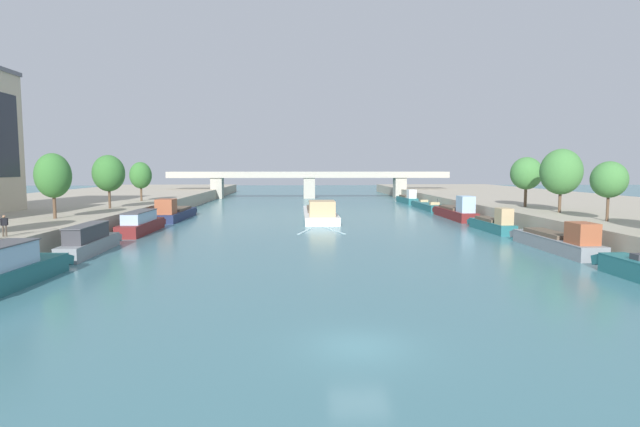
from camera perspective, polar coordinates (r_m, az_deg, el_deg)
The scene contains 21 objects.
ground_plane at distance 21.22m, azimuth 4.59°, elevation -15.18°, with size 400.00×400.00×0.00m, color #42757F.
quay_left at distance 84.24m, azimuth -29.50°, elevation 0.30°, with size 36.00×170.00×2.29m, color #A89E89.
quay_right at distance 86.60m, azimuth 27.59°, elevation 0.50°, with size 36.00×170.00×2.29m, color #A89E89.
barge_midriver at distance 72.03m, azimuth -0.02°, elevation 0.07°, with size 4.71×22.24×3.10m.
wake_behind_barge at distance 58.29m, azimuth 0.04°, elevation -2.04°, with size 5.60×5.88×0.03m.
moored_boat_left_far at distance 47.26m, azimuth -25.20°, elevation -2.93°, with size 2.24×11.12×2.61m.
moored_boat_left_second at distance 60.19m, azimuth -20.06°, elevation -1.10°, with size 2.39×11.85×2.59m.
moored_boat_left_end at distance 74.66m, azimuth -16.56°, elevation 0.07°, with size 3.22×15.34×3.24m.
moored_boat_right_second at distance 49.06m, azimuth 25.85°, elevation -2.88°, with size 2.52×13.09×2.98m.
moored_boat_right_end at distance 61.33m, azimuth 19.42°, elevation -1.14°, with size 2.18×10.44×3.00m.
moored_boat_right_midway at distance 75.17m, azimuth 15.50°, elevation 0.21°, with size 2.59×14.83×3.60m.
moored_boat_right_far at distance 92.46m, azimuth 12.43°, elevation 0.88°, with size 3.06×15.83×2.18m.
moored_boat_right_upstream at distance 106.65m, azimuth 10.10°, elevation 1.69°, with size 2.51×11.67×3.08m.
tree_left_midway at distance 57.04m, azimuth -28.60°, elevation 3.88°, with size 3.51×3.51×6.68m.
tree_left_far at distance 68.50m, azimuth -23.35°, elevation 4.31°, with size 3.98×3.98×6.84m.
tree_left_second at distance 82.69m, azimuth -20.12°, elevation 4.18°, with size 3.38×3.38×6.14m.
tree_right_third at distance 55.15m, azimuth 30.56°, elevation 3.40°, with size 3.34×3.34×5.82m.
tree_right_second at distance 63.62m, azimuth 26.21°, elevation 4.37°, with size 4.67×4.67×7.39m.
tree_right_distant at distance 71.19m, azimuth 22.85°, elevation 4.31°, with size 4.10×4.10×6.64m.
bridge_far at distance 122.69m, azimuth -1.27°, elevation 3.80°, with size 69.66×4.40×6.62m.
person_on_quay at distance 43.84m, azimuth -32.81°, elevation -1.07°, with size 0.42×0.38×1.62m.
Camera 1 is at (-2.47, -19.74, 7.40)m, focal length 27.55 mm.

